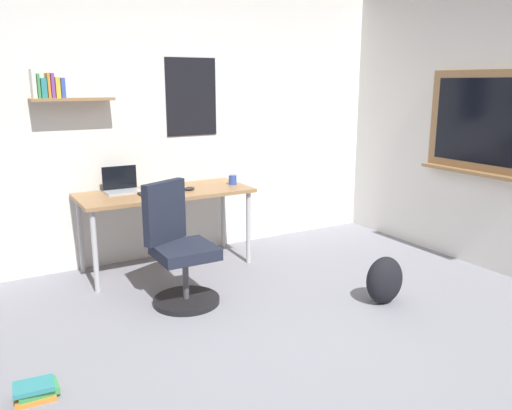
% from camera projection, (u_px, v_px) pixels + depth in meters
% --- Properties ---
extents(ground_plane, '(5.20, 5.20, 0.00)m').
position_uv_depth(ground_plane, '(308.00, 362.00, 3.22)').
color(ground_plane, gray).
rests_on(ground_plane, ground).
extents(wall_back, '(5.00, 0.30, 2.60)m').
position_uv_depth(wall_back, '(161.00, 124.00, 4.98)').
color(wall_back, silver).
rests_on(wall_back, ground).
extents(desk, '(1.55, 0.66, 0.73)m').
position_uv_depth(desk, '(165.00, 198.00, 4.72)').
color(desk, '#997047').
rests_on(desk, ground).
extents(office_chair, '(0.54, 0.56, 0.95)m').
position_uv_depth(office_chair, '(179.00, 252.00, 4.02)').
color(office_chair, black).
rests_on(office_chair, ground).
extents(laptop, '(0.31, 0.21, 0.23)m').
position_uv_depth(laptop, '(122.00, 186.00, 4.65)').
color(laptop, '#ADAFB5').
rests_on(laptop, desk).
extents(keyboard, '(0.37, 0.13, 0.02)m').
position_uv_depth(keyboard, '(160.00, 193.00, 4.59)').
color(keyboard, black).
rests_on(keyboard, desk).
extents(computer_mouse, '(0.10, 0.06, 0.03)m').
position_uv_depth(computer_mouse, '(189.00, 189.00, 4.73)').
color(computer_mouse, '#262628').
rests_on(computer_mouse, desk).
extents(coffee_mug, '(0.08, 0.08, 0.09)m').
position_uv_depth(coffee_mug, '(233.00, 180.00, 4.99)').
color(coffee_mug, '#334CA5').
rests_on(coffee_mug, desk).
extents(backpack, '(0.32, 0.22, 0.38)m').
position_uv_depth(backpack, '(384.00, 280.00, 4.04)').
color(backpack, black).
rests_on(backpack, ground).
extents(book_stack_on_floor, '(0.24, 0.17, 0.09)m').
position_uv_depth(book_stack_on_floor, '(36.00, 391.00, 2.84)').
color(book_stack_on_floor, orange).
rests_on(book_stack_on_floor, ground).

